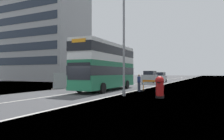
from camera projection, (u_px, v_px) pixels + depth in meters
name	position (u px, v px, depth m)	size (l,w,h in m)	color
ground	(80.00, 97.00, 17.58)	(140.00, 280.00, 0.10)	#424244
double_decker_bus	(106.00, 66.00, 23.40)	(3.05, 11.28, 5.08)	#1E6B47
lamppost_foreground	(124.00, 48.00, 17.75)	(0.29, 0.70, 8.52)	gray
red_pillar_postbox	(160.00, 86.00, 16.17)	(0.67, 0.67, 1.66)	black
roadworks_barrier	(150.00, 84.00, 22.03)	(1.51, 0.58, 1.18)	orange
construction_site_fence	(103.00, 79.00, 34.62)	(0.44, 24.00, 1.95)	#A8AAAD
car_oncoming_near	(150.00, 78.00, 36.82)	(2.02, 4.30, 2.24)	gray
car_receding_mid	(160.00, 78.00, 42.11)	(2.04, 4.33, 2.02)	silver
bare_tree_far_verge_near	(102.00, 71.00, 52.65)	(2.59, 2.75, 4.65)	#4C3D2D
pedestrian_at_kerb	(139.00, 83.00, 21.46)	(0.34, 0.34, 1.77)	#2D3342
backdrop_office_block	(36.00, 31.00, 54.18)	(25.70, 12.24, 25.14)	#9EA0A3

